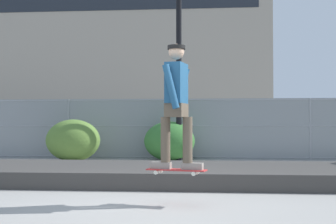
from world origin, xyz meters
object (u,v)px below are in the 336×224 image
street_lamp (179,1)px  shrub_center (169,141)px  skateboard (176,170)px  shrub_left (73,140)px  skater (176,98)px  parked_car_mid (292,130)px  parked_car_near (126,130)px

street_lamp → shrub_center: 4.08m
skateboard → shrub_center: 7.29m
skateboard → street_lamp: bearing=93.3°
skateboard → street_lamp: street_lamp is taller
shrub_left → shrub_center: shrub_left is taller
skater → parked_car_mid: skater is taller
skateboard → shrub_left: size_ratio=0.53×
shrub_left → street_lamp: bearing=5.9°
shrub_center → parked_car_mid: bearing=40.1°
skateboard → shrub_center: bearing=95.5°
skateboard → shrub_left: (-3.44, 6.81, 0.14)m
shrub_left → shrub_center: (2.74, 0.44, -0.03)m
shrub_center → street_lamp: bearing=-24.5°
skateboard → parked_car_near: (-2.57, 10.47, 0.37)m
parked_car_mid → shrub_left: (-6.86, -3.91, -0.24)m
skateboard → shrub_center: (-0.70, 7.26, 0.11)m
street_lamp → parked_car_near: 5.50m
skateboard → parked_car_mid: 11.26m
skater → shrub_center: size_ratio=1.13×
skateboard → skater: skater is taller
parked_car_near → street_lamp: bearing=-57.1°
shrub_center → shrub_left: bearing=-170.8°
skateboard → parked_car_near: 10.78m
street_lamp → shrub_left: (-3.02, -0.31, -4.04)m
shrub_center → skateboard: bearing=-84.5°
skater → street_lamp: street_lamp is taller
street_lamp → parked_car_mid: size_ratio=1.68×
parked_car_near → skater: bearing=-76.2°
parked_car_near → shrub_center: bearing=-59.7°
skater → shrub_left: 7.67m
street_lamp → parked_car_near: bearing=122.9°
parked_car_mid → shrub_center: 5.39m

